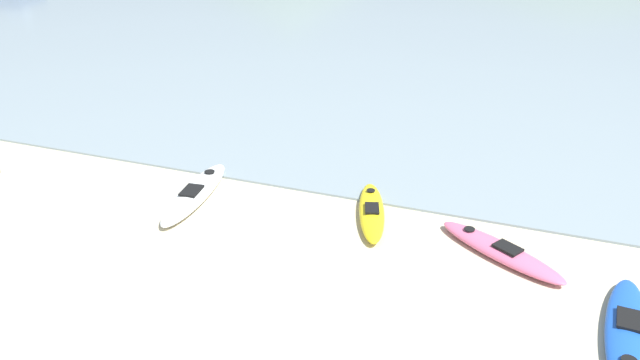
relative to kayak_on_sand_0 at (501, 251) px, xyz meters
The scene contains 4 objects.
kayak_on_sand_0 is the anchor object (origin of this frame).
kayak_on_sand_2 7.35m from the kayak_on_sand_0, behind, with size 1.14×3.51×0.32m.
kayak_on_sand_3 2.98m from the kayak_on_sand_0, 39.48° to the right, with size 0.96×3.41×0.32m.
kayak_on_sand_4 3.08m from the kayak_on_sand_0, 166.71° to the left, with size 1.41×2.89×0.34m.
Camera 1 is at (5.88, -2.43, 7.19)m, focal length 35.00 mm.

